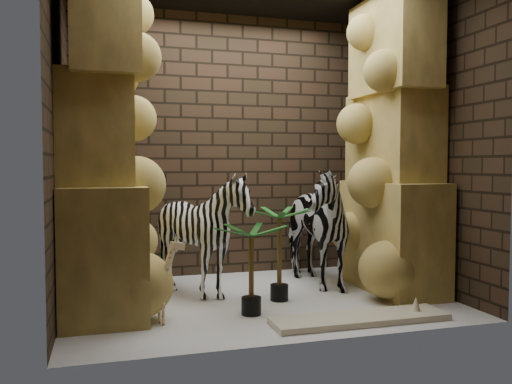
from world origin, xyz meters
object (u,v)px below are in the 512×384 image
object	(u,v)px
zebra_right	(308,216)
surfboard	(360,318)
palm_front	(279,254)
palm_back	(251,269)
zebra_left	(203,241)
giraffe_toy	(151,282)

from	to	relation	value
zebra_right	surfboard	size ratio (longest dim) A/B	0.99
palm_front	palm_back	distance (m)	0.54
zebra_left	palm_back	xyz separation A→B (m)	(0.28, -0.70, -0.16)
giraffe_toy	palm_back	bearing A→B (deg)	-14.56
zebra_right	surfboard	distance (m)	1.52
zebra_left	giraffe_toy	size ratio (longest dim) A/B	1.71
zebra_right	palm_front	xyz separation A→B (m)	(-0.50, -0.53, -0.29)
palm_front	zebra_left	bearing A→B (deg)	153.77
zebra_left	palm_back	world-z (taller)	zebra_left
zebra_right	palm_back	xyz separation A→B (m)	(-0.88, -0.90, -0.34)
palm_front	surfboard	distance (m)	1.01
palm_front	palm_back	size ratio (longest dim) A/B	1.14
zebra_left	surfboard	distance (m)	1.66
palm_front	surfboard	xyz separation A→B (m)	(0.42, -0.82, -0.42)
zebra_left	surfboard	size ratio (longest dim) A/B	0.82
zebra_right	palm_front	distance (m)	0.78
zebra_right	giraffe_toy	xyz separation A→B (m)	(-1.73, -1.00, -0.37)
giraffe_toy	palm_back	size ratio (longest dim) A/B	0.91
zebra_left	surfboard	bearing A→B (deg)	-32.78
zebra_left	surfboard	xyz separation A→B (m)	(1.08, -1.14, -0.52)
zebra_left	palm_front	bearing A→B (deg)	-12.41
zebra_left	palm_front	size ratio (longest dim) A/B	1.36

